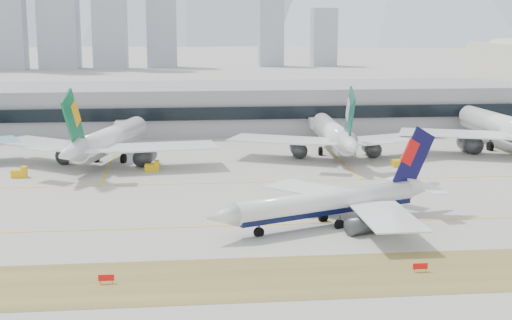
{
  "coord_description": "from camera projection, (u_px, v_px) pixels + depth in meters",
  "views": [
    {
      "loc": [
        -11.26,
        -127.95,
        35.79
      ],
      "look_at": [
        4.33,
        18.0,
        7.5
      ],
      "focal_mm": 50.0,
      "sensor_mm": 36.0,
      "label": 1
    }
  ],
  "objects": [
    {
      "name": "gse_b",
      "position": [
        153.0,
        167.0,
        174.67
      ],
      "size": [
        3.55,
        2.0,
        2.6
      ],
      "color": "#E6AD0C",
      "rests_on": "ground"
    },
    {
      "name": "hold_sign_right",
      "position": [
        420.0,
        266.0,
        103.87
      ],
      "size": [
        2.2,
        0.15,
        1.35
      ],
      "color": "red",
      "rests_on": "ground"
    },
    {
      "name": "city_skyline",
      "position": [
        55.0,
        5.0,
        555.02
      ],
      "size": [
        342.0,
        49.8,
        140.0
      ],
      "color": "#959AAA",
      "rests_on": "ground"
    },
    {
      "name": "gse_extra",
      "position": [
        20.0,
        173.0,
        167.63
      ],
      "size": [
        3.55,
        2.0,
        2.6
      ],
      "color": "#E6AD0C",
      "rests_on": "ground"
    },
    {
      "name": "widebody_eva",
      "position": [
        108.0,
        141.0,
        184.02
      ],
      "size": [
        58.96,
        58.9,
        21.75
      ],
      "rotation": [
        0.0,
        0.0,
        1.31
      ],
      "color": "white",
      "rests_on": "ground"
    },
    {
      "name": "taxiing_airliner",
      "position": [
        335.0,
        202.0,
        128.06
      ],
      "size": [
        47.81,
        40.39,
        16.84
      ],
      "rotation": [
        0.0,
        0.0,
        3.53
      ],
      "color": "white",
      "rests_on": "ground"
    },
    {
      "name": "ground",
      "position": [
        243.0,
        218.0,
        132.87
      ],
      "size": [
        3000.0,
        3000.0,
        0.0
      ],
      "primitive_type": "plane",
      "color": "#AAA69F",
      "rests_on": "ground"
    },
    {
      "name": "gse_c",
      "position": [
        400.0,
        163.0,
        180.0
      ],
      "size": [
        3.55,
        2.0,
        2.6
      ],
      "color": "#E6AD0C",
      "rests_on": "ground"
    },
    {
      "name": "widebody_cathay",
      "position": [
        335.0,
        135.0,
        194.18
      ],
      "size": [
        59.48,
        58.18,
        21.22
      ],
      "rotation": [
        0.0,
        0.0,
        1.52
      ],
      "color": "white",
      "rests_on": "ground"
    },
    {
      "name": "hold_sign_left",
      "position": [
        106.0,
        278.0,
        99.16
      ],
      "size": [
        2.2,
        0.15,
        1.35
      ],
      "color": "red",
      "rests_on": "ground"
    },
    {
      "name": "terminal",
      "position": [
        213.0,
        107.0,
        243.57
      ],
      "size": [
        280.0,
        43.1,
        15.0
      ],
      "color": "gray",
      "rests_on": "ground"
    },
    {
      "name": "widebody_china_air",
      "position": [
        507.0,
        129.0,
        201.52
      ],
      "size": [
        66.79,
        65.15,
        23.8
      ],
      "rotation": [
        0.0,
        0.0,
        1.59
      ],
      "color": "white",
      "rests_on": "ground"
    }
  ]
}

